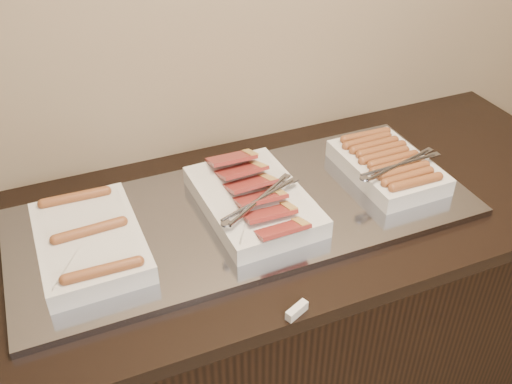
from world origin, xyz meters
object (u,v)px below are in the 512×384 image
Objects in this scene: dish_right at (388,165)px; counter at (254,327)px; warming_tray at (245,213)px; dish_left at (90,241)px; dish_center at (253,199)px.

counter is at bearing 178.51° from dish_right.
dish_right is at bearing -0.61° from warming_tray.
warming_tray is 3.70× the size of dish_right.
warming_tray is 3.35× the size of dish_left.
dish_right is at bearing -0.64° from counter.
warming_tray is 3.00× the size of dish_center.
dish_left reaches higher than warming_tray.
dish_right is (0.41, -0.00, 0.50)m from counter.
dish_center is 0.41m from dish_right.
counter is 0.65m from dish_left.
counter is 5.75× the size of dish_left.
warming_tray is (-0.02, 0.00, 0.46)m from counter.
counter is 0.50m from dish_center.
dish_center is (0.02, -0.00, 0.04)m from warming_tray.
dish_left is 0.83m from dish_right.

